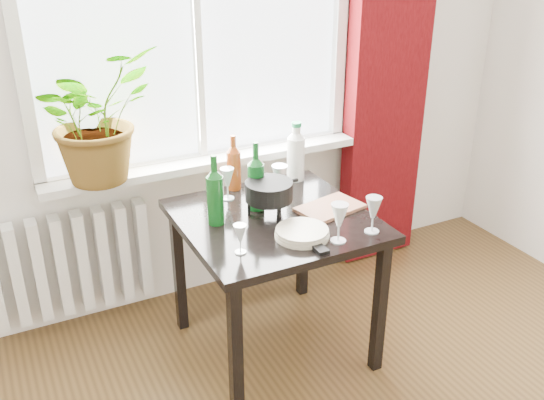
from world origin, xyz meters
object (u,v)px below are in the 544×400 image
bottle_amber (234,162)px  wineglass_back_center (280,182)px  wine_bottle_right (256,176)px  wineglass_front_left (240,239)px  wine_bottle_left (215,189)px  plate_stack (302,233)px  tv_remote (315,245)px  cleaning_bottle (296,151)px  potted_plant (95,116)px  wineglass_front_right (339,223)px  table (274,234)px  fondue_pot (269,199)px  cutting_board (330,208)px  radiator (72,263)px  wineglass_back_left (227,183)px  wineglass_far_right (373,214)px

bottle_amber → wineglass_back_center: size_ratio=1.57×
wine_bottle_right → wineglass_front_left: 0.44m
wine_bottle_left → plate_stack: wine_bottle_left is taller
tv_remote → cleaning_bottle: bearing=68.2°
potted_plant → wineglass_front_right: potted_plant is taller
table → wineglass_back_center: size_ratio=4.57×
potted_plant → fondue_pot: potted_plant is taller
fondue_pot → cutting_board: (0.29, -0.07, -0.08)m
radiator → wineglass_back_center: (0.95, -0.48, 0.45)m
cleaning_bottle → tv_remote: (-0.27, -0.67, -0.15)m
radiator → cutting_board: size_ratio=2.65×
bottle_amber → wineglass_back_left: size_ratio=1.78×
cleaning_bottle → wineglass_front_left: size_ratio=2.47×
cleaning_bottle → tv_remote: size_ratio=1.97×
wineglass_far_right → wineglass_front_left: wineglass_far_right is taller
wine_bottle_left → plate_stack: bearing=-45.8°
radiator → wine_bottle_left: size_ratio=2.41×
wine_bottle_right → wineglass_back_left: 0.20m
wineglass_front_right → tv_remote: wineglass_front_right is taller
wineglass_front_right → wineglass_far_right: wineglass_front_right is taller
bottle_amber → cutting_board: bottle_amber is taller
cleaning_bottle → wineglass_front_right: cleaning_bottle is taller
bottle_amber → plate_stack: bearing=-84.6°
cleaning_bottle → plate_stack: bearing=-116.1°
cutting_board → potted_plant: bearing=146.9°
plate_stack → fondue_pot: size_ratio=0.94×
radiator → cleaning_bottle: cleaning_bottle is taller
wineglass_back_left → cutting_board: size_ratio=0.54×
radiator → plate_stack: 1.28m
radiator → bottle_amber: bearing=-17.3°
cleaning_bottle → wineglass_back_center: (-0.19, -0.19, -0.07)m
cleaning_bottle → wineglass_front_left: (-0.57, -0.58, -0.10)m
wineglass_front_right → wine_bottle_right: bearing=111.3°
potted_plant → wine_bottle_right: bearing=-35.3°
wineglass_front_left → cutting_board: wineglass_front_left is taller
cleaning_bottle → wineglass_far_right: bearing=-88.5°
bottle_amber → wineglass_back_center: bottle_amber is taller
plate_stack → fondue_pot: (-0.04, 0.25, 0.07)m
wineglass_far_right → cutting_board: size_ratio=0.57×
table → wineglass_front_right: size_ratio=4.73×
table → wineglass_far_right: bearing=-45.8°
wineglass_front_right → wineglass_back_center: size_ratio=0.97×
wine_bottle_right → bottle_amber: 0.26m
wineglass_front_right → tv_remote: 0.14m
wineglass_back_center → fondue_pot: bearing=-132.7°
radiator → wineglass_front_left: (0.58, -0.86, 0.43)m
wineglass_front_left → tv_remote: wineglass_front_left is taller
radiator → cutting_board: 1.36m
table → tv_remote: size_ratio=5.19×
cleaning_bottle → wineglass_front_right: 0.70m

